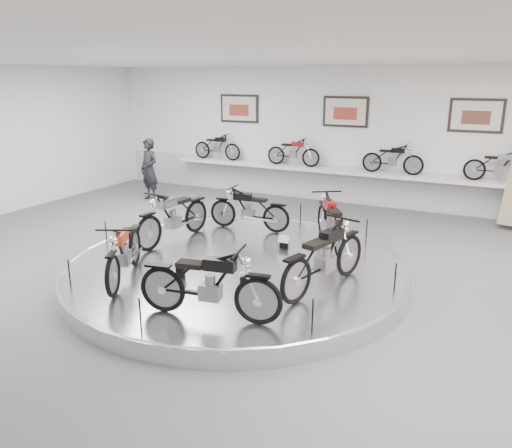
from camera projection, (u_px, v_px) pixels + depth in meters
The scene contains 21 objects.
floor at pixel (229, 282), 9.23m from camera, with size 16.00×16.00×0.00m, color #555558.
ceiling at pixel (225, 55), 8.10m from camera, with size 16.00×16.00×0.00m, color white.
wall_back at pixel (345, 136), 14.68m from camera, with size 16.00×16.00×0.00m, color white.
dado_band at pixel (342, 184), 15.07m from camera, with size 15.68×0.04×1.10m, color #BCBCBA.
display_platform at pixel (236, 270), 9.45m from camera, with size 6.40×6.40×0.30m, color silver.
platform_rim at pixel (236, 264), 9.41m from camera, with size 6.40×6.40×0.10m, color #B2B2BA.
shelf at pixel (340, 171), 14.70m from camera, with size 11.00×0.55×0.10m, color silver.
poster_left at pixel (239, 109), 15.95m from camera, with size 1.35×0.06×0.88m, color beige.
poster_center at pixel (345, 112), 14.45m from camera, with size 1.35×0.06×0.88m, color beige.
poster_right at pixel (476, 116), 12.95m from camera, with size 1.35×0.06×0.88m, color beige.
shelf_bike_a at pixel (217, 148), 16.38m from camera, with size 1.22×0.42×0.73m, color black, non-canonical shape.
shelf_bike_b at pixel (293, 154), 15.23m from camera, with size 1.22×0.42×0.73m, color maroon, non-canonical shape.
shelf_bike_c at pixel (392, 161), 13.95m from camera, with size 1.22×0.42×0.73m, color black, non-canonical shape.
shelf_bike_d at pixel (499, 168), 12.79m from camera, with size 1.22×0.42×0.73m, color #A5A6AA, non-canonical shape.
bike_a at pixel (331, 221), 10.14m from camera, with size 1.83×0.65×1.08m, color maroon, non-canonical shape.
bike_b at pixel (249, 209), 11.31m from camera, with size 1.65×0.58×0.97m, color black, non-canonical shape.
bike_c at pixel (173, 216), 10.48m from camera, with size 1.90×0.67×1.12m, color #A5A6AA, non-canonical shape.
bike_d at pixel (124, 251), 8.47m from camera, with size 1.76×0.62×1.04m, color red, non-canonical shape.
bike_e at pixel (209, 283), 7.07m from camera, with size 1.83×0.65×1.08m, color black, non-canonical shape.
bike_f at pixel (325, 256), 8.08m from camera, with size 1.92×0.68×1.13m, color black, non-canonical shape.
visitor at pixel (149, 170), 15.26m from camera, with size 0.69×0.45×1.89m, color black.
Camera 1 is at (4.27, -7.43, 3.64)m, focal length 35.00 mm.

